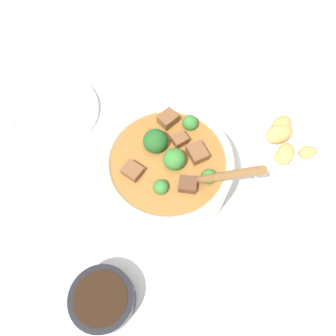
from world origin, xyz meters
TOP-DOWN VIEW (x-y plane):
  - ground_plane at (0.00, 0.00)m, footprint 4.00×4.00m
  - stew_bowl at (0.00, 0.00)m, footprint 0.25×0.22m
  - condiment_bowl at (-0.02, -0.23)m, footprint 0.10×0.10m
  - empty_plate at (-0.28, 0.07)m, footprint 0.19×0.19m
  - food_plate at (0.21, 0.16)m, footprint 0.22×0.22m

SIDE VIEW (x-z plane):
  - ground_plane at x=0.00m, z-range 0.00..0.00m
  - empty_plate at x=-0.28m, z-range 0.00..0.02m
  - food_plate at x=0.21m, z-range -0.01..0.04m
  - condiment_bowl at x=-0.02m, z-range 0.00..0.05m
  - stew_bowl at x=0.00m, z-range -0.06..0.18m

